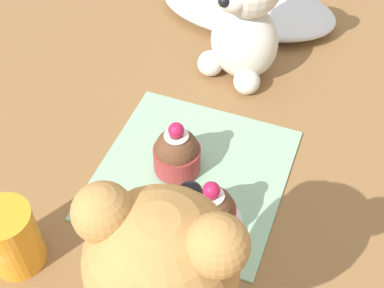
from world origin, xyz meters
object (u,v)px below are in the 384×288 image
Objects in this scene: cupcake_near_tan_bear at (210,210)px; juice_glass at (11,238)px; teddy_bear_cream at (243,19)px; saucer_plate at (210,223)px; cupcake_near_cream_bear at (178,150)px.

cupcake_near_tan_bear and juice_glass have the same top height.
teddy_bear_cream is 0.29m from saucer_plate.
juice_glass is at bearing -122.58° from cupcake_near_cream_bear.
cupcake_near_tan_bear is at bearing 31.35° from juice_glass.
teddy_bear_cream reaches higher than juice_glass.
cupcake_near_tan_bear reaches higher than saucer_plate.
cupcake_near_cream_bear reaches higher than saucer_plate.
saucer_plate is (0.05, -0.27, -0.09)m from teddy_bear_cream.
teddy_bear_cream is at bearing 85.61° from cupcake_near_cream_bear.
saucer_plate is at bearing -62.35° from teddy_bear_cream.
juice_glass is at bearing -148.65° from cupcake_near_tan_bear.
teddy_bear_cream is 0.40m from juice_glass.
juice_glass is at bearing -148.65° from saucer_plate.
cupcake_near_tan_bear is at bearing 116.57° from saucer_plate.
cupcake_near_tan_bear is (0.05, -0.27, -0.06)m from teddy_bear_cream.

